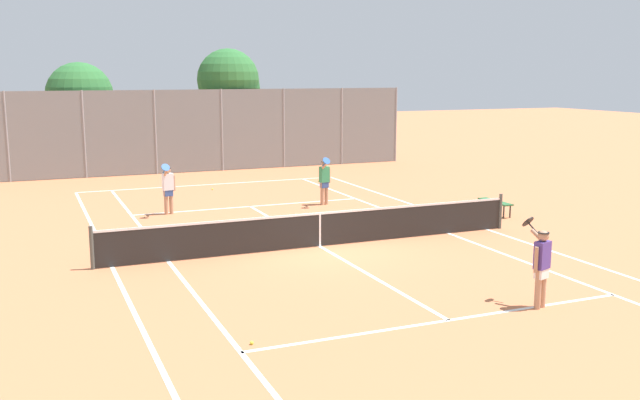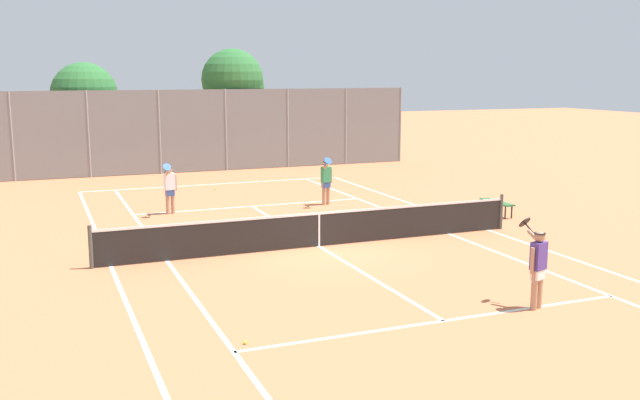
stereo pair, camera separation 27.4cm
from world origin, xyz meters
The scene contains 15 objects.
ground_plane centered at (0.00, 0.00, 0.00)m, with size 120.00×120.00×0.00m, color #C67047.
court_line_markings centered at (0.00, 0.00, 0.00)m, with size 11.10×23.90×0.01m.
tennis_net centered at (0.00, 0.00, 0.51)m, with size 12.00×0.10×1.07m.
player_near_side centered at (2.11, -6.45, 0.93)m, with size 0.49×0.87×1.77m.
player_far_left centered at (-2.93, 6.12, 0.93)m, with size 0.57×0.81×1.77m.
player_far_right centered at (2.57, 5.71, 0.93)m, with size 0.57×0.81×1.77m.
loose_tennis_ball_0 centered at (-2.18, 3.18, 0.03)m, with size 0.07×0.07×0.07m, color #D1DB33.
loose_tennis_ball_1 centered at (-0.34, 10.49, 0.03)m, with size 0.07×0.07×0.07m, color #D1DB33.
loose_tennis_ball_2 centered at (4.49, 10.84, 0.03)m, with size 0.07×0.07×0.07m, color #D1DB33.
loose_tennis_ball_3 centered at (-3.85, -6.12, 0.03)m, with size 0.07×0.07×0.07m, color #D1DB33.
loose_tennis_ball_4 centered at (1.66, 2.27, 0.03)m, with size 0.07×0.07×0.07m, color #D1DB33.
courtside_bench centered at (7.12, 1.83, 0.41)m, with size 0.36×1.50×0.47m.
back_fence centered at (0.00, 16.00, 1.96)m, with size 22.25×0.08×3.92m.
tree_behind_left centered at (-4.82, 18.04, 3.51)m, with size 3.13×3.10×5.18m.
tree_behind_right centered at (2.55, 17.69, 4.22)m, with size 3.15×3.10×5.88m.
Camera 2 is at (-7.05, -17.57, 4.68)m, focal length 40.00 mm.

